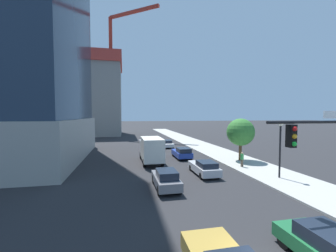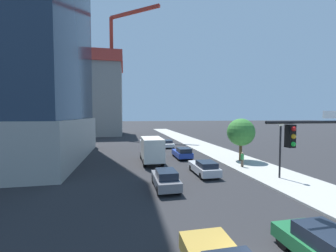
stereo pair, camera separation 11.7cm
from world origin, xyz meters
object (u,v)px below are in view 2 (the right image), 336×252
object	(u,v)px
traffic_light_pole	(332,149)
pedestrian_green_shirt	(242,159)
construction_building	(100,91)
street_lamp	(280,140)
car_green	(329,250)
car_gray	(166,179)
car_blue	(182,153)
car_silver	(204,168)
box_truck	(151,149)
car_white	(168,144)
street_tree	(241,132)

from	to	relation	value
traffic_light_pole	pedestrian_green_shirt	xyz separation A→B (m)	(2.75, 12.52, -3.20)
construction_building	pedestrian_green_shirt	xyz separation A→B (m)	(19.57, -44.63, -11.75)
street_lamp	pedestrian_green_shirt	xyz separation A→B (m)	(-1.10, 4.35, -2.57)
car_green	car_gray	bearing A→B (deg)	114.06
traffic_light_pole	car_blue	bearing A→B (deg)	96.73
car_silver	box_truck	xyz separation A→B (m)	(-4.37, 6.21, 1.02)
car_green	car_white	world-z (taller)	car_green
car_green	box_truck	world-z (taller)	box_truck
car_green	box_truck	distance (m)	19.61
car_blue	pedestrian_green_shirt	bearing A→B (deg)	-51.87
box_truck	pedestrian_green_shirt	distance (m)	10.44
street_tree	car_green	size ratio (longest dim) A/B	1.25
car_white	car_silver	xyz separation A→B (m)	(0.00, -18.17, 0.06)
car_green	car_silver	world-z (taller)	car_green
car_gray	pedestrian_green_shirt	distance (m)	10.48
street_lamp	car_silver	xyz separation A→B (m)	(-6.09, 2.71, -2.84)
street_tree	car_white	bearing A→B (deg)	116.24
car_gray	box_truck	xyz separation A→B (m)	(0.00, 9.30, 0.95)
traffic_light_pole	car_gray	size ratio (longest dim) A/B	1.39
car_white	car_silver	bearing A→B (deg)	-90.00
car_silver	car_blue	bearing A→B (deg)	90.00
car_white	car_blue	bearing A→B (deg)	-90.00
car_white	construction_building	bearing A→B (deg)	117.43
car_green	car_silver	xyz separation A→B (m)	(-0.00, 12.88, -0.02)
car_blue	pedestrian_green_shirt	world-z (taller)	pedestrian_green_shirt
construction_building	car_blue	size ratio (longest dim) A/B	7.70
street_lamp	car_white	xyz separation A→B (m)	(-6.09, 20.88, -2.89)
car_blue	car_silver	bearing A→B (deg)	-90.00
car_silver	pedestrian_green_shirt	xyz separation A→B (m)	(4.98, 1.64, 0.26)
box_truck	pedestrian_green_shirt	bearing A→B (deg)	-26.06
traffic_light_pole	pedestrian_green_shirt	world-z (taller)	traffic_light_pole
construction_building	car_silver	bearing A→B (deg)	-72.50
street_lamp	car_blue	size ratio (longest dim) A/B	1.21
traffic_light_pole	car_blue	size ratio (longest dim) A/B	1.38
car_green	car_silver	size ratio (longest dim) A/B	0.94
car_silver	pedestrian_green_shirt	bearing A→B (deg)	18.22
car_green	pedestrian_green_shirt	xyz separation A→B (m)	(4.98, 14.52, 0.24)
car_silver	car_blue	distance (m)	7.99
car_blue	car_gray	bearing A→B (deg)	-111.54
car_white	car_silver	world-z (taller)	car_silver
street_tree	pedestrian_green_shirt	size ratio (longest dim) A/B	3.24
car_silver	pedestrian_green_shirt	size ratio (longest dim) A/B	2.77
pedestrian_green_shirt	car_white	bearing A→B (deg)	106.77
street_lamp	car_silver	size ratio (longest dim) A/B	1.14
traffic_light_pole	street_tree	size ratio (longest dim) A/B	1.12
construction_building	pedestrian_green_shirt	size ratio (longest dim) A/B	20.18
street_lamp	pedestrian_green_shirt	distance (m)	5.18
car_white	car_gray	size ratio (longest dim) A/B	1.10
street_tree	car_gray	xyz separation A→B (m)	(-10.97, -7.87, -2.87)
pedestrian_green_shirt	car_silver	bearing A→B (deg)	-161.78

